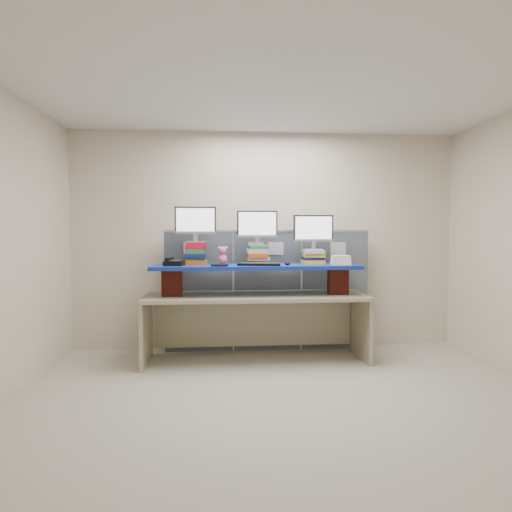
{
  "coord_description": "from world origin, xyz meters",
  "views": [
    {
      "loc": [
        -0.54,
        -3.59,
        1.49
      ],
      "look_at": [
        -0.18,
        1.33,
        1.23
      ],
      "focal_mm": 30.0,
      "sensor_mm": 36.0,
      "label": 1
    }
  ],
  "objects": [
    {
      "name": "brick_pier_left",
      "position": [
        -1.14,
        1.27,
        0.93
      ],
      "size": [
        0.23,
        0.12,
        0.31
      ],
      "primitive_type": "cube",
      "rotation": [
        0.0,
        0.0,
        0.01
      ],
      "color": "maroon",
      "rests_on": "desk"
    },
    {
      "name": "plush_toy",
      "position": [
        -0.56,
        1.45,
        1.24
      ],
      "size": [
        0.12,
        0.09,
        0.21
      ],
      "rotation": [
        0.0,
        0.0,
        0.19
      ],
      "color": "pink",
      "rests_on": "blue_board"
    },
    {
      "name": "desk",
      "position": [
        -0.18,
        1.33,
        0.62
      ],
      "size": [
        2.57,
        0.78,
        0.78
      ],
      "rotation": [
        0.0,
        0.0,
        0.01
      ],
      "color": "tan",
      "rests_on": "ground"
    },
    {
      "name": "monitor_center",
      "position": [
        -0.15,
        1.45,
        1.58
      ],
      "size": [
        0.48,
        0.14,
        0.42
      ],
      "rotation": [
        0.0,
        0.0,
        0.01
      ],
      "color": "#9C9CA0",
      "rests_on": "book_stack_center"
    },
    {
      "name": "cubicle_partition",
      "position": [
        -0.0,
        1.78,
        0.77
      ],
      "size": [
        2.6,
        0.06,
        1.53
      ],
      "color": "#474D54",
      "rests_on": "ground"
    },
    {
      "name": "book_stack_right",
      "position": [
        0.52,
        1.46,
        1.21
      ],
      "size": [
        0.26,
        0.29,
        0.16
      ],
      "color": "yellow",
      "rests_on": "blue_board"
    },
    {
      "name": "mouse",
      "position": [
        0.18,
        1.24,
        1.15
      ],
      "size": [
        0.08,
        0.12,
        0.04
      ],
      "primitive_type": "ellipsoid",
      "rotation": [
        0.0,
        0.0,
        0.2
      ],
      "color": "black",
      "rests_on": "blue_board"
    },
    {
      "name": "monitor_right",
      "position": [
        0.52,
        1.46,
        1.53
      ],
      "size": [
        0.48,
        0.14,
        0.42
      ],
      "rotation": [
        0.0,
        0.0,
        0.01
      ],
      "color": "#9C9CA0",
      "rests_on": "book_stack_right"
    },
    {
      "name": "headset",
      "position": [
        -0.6,
        1.16,
        1.14
      ],
      "size": [
        0.25,
        0.25,
        0.02
      ],
      "primitive_type": "torus",
      "rotation": [
        0.0,
        0.0,
        -0.29
      ],
      "color": "black",
      "rests_on": "blue_board"
    },
    {
      "name": "keyboard",
      "position": [
        -0.16,
        1.18,
        1.14
      ],
      "size": [
        0.5,
        0.24,
        0.03
      ],
      "rotation": [
        0.0,
        0.0,
        -0.16
      ],
      "color": "black",
      "rests_on": "blue_board"
    },
    {
      "name": "room",
      "position": [
        0.0,
        0.0,
        1.4
      ],
      "size": [
        5.0,
        4.0,
        2.8
      ],
      "color": "beige",
      "rests_on": "ground"
    },
    {
      "name": "book_stack_left",
      "position": [
        -0.88,
        1.44,
        1.26
      ],
      "size": [
        0.26,
        0.31,
        0.26
      ],
      "color": "#D84A14",
      "rests_on": "blue_board"
    },
    {
      "name": "desk_phone",
      "position": [
        -1.11,
        1.25,
        1.16
      ],
      "size": [
        0.24,
        0.22,
        0.09
      ],
      "rotation": [
        0.0,
        0.0,
        -0.19
      ],
      "color": "black",
      "rests_on": "blue_board"
    },
    {
      "name": "brick_pier_right",
      "position": [
        0.78,
        1.29,
        0.93
      ],
      "size": [
        0.23,
        0.12,
        0.31
      ],
      "primitive_type": "cube",
      "rotation": [
        0.0,
        0.0,
        0.01
      ],
      "color": "maroon",
      "rests_on": "desk"
    },
    {
      "name": "blue_board",
      "position": [
        -0.18,
        1.33,
        1.11
      ],
      "size": [
        2.38,
        0.62,
        0.04
      ],
      "primitive_type": "cube",
      "rotation": [
        0.0,
        0.0,
        0.01
      ],
      "color": "#130B8E",
      "rests_on": "brick_pier_left"
    },
    {
      "name": "book_stack_center",
      "position": [
        -0.15,
        1.45,
        1.24
      ],
      "size": [
        0.26,
        0.31,
        0.21
      ],
      "color": "#D84A14",
      "rests_on": "blue_board"
    },
    {
      "name": "binder_stack",
      "position": [
        0.8,
        1.25,
        1.18
      ],
      "size": [
        0.25,
        0.21,
        0.11
      ],
      "rotation": [
        0.0,
        0.0,
        -0.13
      ],
      "color": "silver",
      "rests_on": "blue_board"
    },
    {
      "name": "monitor_left",
      "position": [
        -0.88,
        1.44,
        1.62
      ],
      "size": [
        0.48,
        0.14,
        0.42
      ],
      "rotation": [
        0.0,
        0.0,
        0.01
      ],
      "color": "#9C9CA0",
      "rests_on": "book_stack_left"
    }
  ]
}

